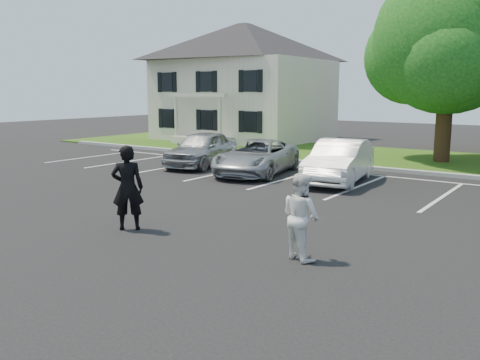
# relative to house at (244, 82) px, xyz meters

# --- Properties ---
(ground_plane) EXTENTS (90.00, 90.00, 0.00)m
(ground_plane) POSITION_rel_house_xyz_m (13.00, -19.97, -3.83)
(ground_plane) COLOR black
(ground_plane) RESTS_ON ground
(curb) EXTENTS (40.00, 0.30, 0.15)m
(curb) POSITION_rel_house_xyz_m (13.00, -7.97, -3.75)
(curb) COLOR gray
(curb) RESTS_ON ground
(grass_strip) EXTENTS (44.00, 8.00, 0.08)m
(grass_strip) POSITION_rel_house_xyz_m (13.00, -3.97, -3.79)
(grass_strip) COLOR #20430C
(grass_strip) RESTS_ON ground
(stall_lines) EXTENTS (34.00, 5.36, 0.01)m
(stall_lines) POSITION_rel_house_xyz_m (14.40, -11.02, -3.82)
(stall_lines) COLOR silver
(stall_lines) RESTS_ON ground
(house) EXTENTS (10.30, 9.22, 7.60)m
(house) POSITION_rel_house_xyz_m (0.00, 0.00, 0.00)
(house) COLOR #BDB3A0
(house) RESTS_ON ground
(tree) EXTENTS (7.80, 7.20, 8.80)m
(tree) POSITION_rel_house_xyz_m (13.92, -4.08, 1.52)
(tree) COLOR black
(tree) RESTS_ON ground
(man_black_suit) EXTENTS (0.87, 0.85, 2.01)m
(man_black_suit) POSITION_rel_house_xyz_m (10.64, -20.20, -2.82)
(man_black_suit) COLOR black
(man_black_suit) RESTS_ON ground
(man_white_shirt) EXTENTS (1.01, 0.91, 1.70)m
(man_white_shirt) POSITION_rel_house_xyz_m (14.98, -19.75, -2.98)
(man_white_shirt) COLOR white
(man_white_shirt) RESTS_ON ground
(car_silver_west) EXTENTS (2.69, 4.76, 1.53)m
(car_silver_west) POSITION_rel_house_xyz_m (5.49, -11.18, -3.07)
(car_silver_west) COLOR #9E9EA2
(car_silver_west) RESTS_ON ground
(car_silver_minivan) EXTENTS (3.19, 5.22, 1.35)m
(car_silver_minivan) POSITION_rel_house_xyz_m (8.63, -11.61, -3.15)
(car_silver_minivan) COLOR #999BA0
(car_silver_minivan) RESTS_ON ground
(car_white_sedan) EXTENTS (2.39, 4.82, 1.52)m
(car_white_sedan) POSITION_rel_house_xyz_m (12.07, -11.45, -3.07)
(car_white_sedan) COLOR white
(car_white_sedan) RESTS_ON ground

